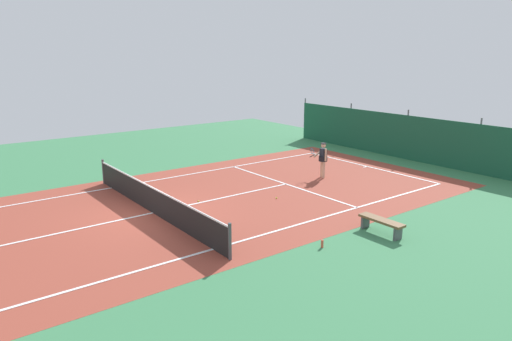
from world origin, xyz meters
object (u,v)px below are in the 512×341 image
Objects in this scene: tennis_player at (323,157)px; tennis_ball_midcourt at (276,198)px; tennis_net at (152,200)px; courtside_bench at (381,223)px; tennis_ball_near_player at (198,201)px; water_bottle at (322,244)px.

tennis_ball_midcourt is (1.26, -3.82, -0.93)m from tennis_player.
tennis_player is (0.13, 8.52, 0.45)m from tennis_net.
tennis_net reaches higher than courtside_bench.
tennis_ball_midcourt is at bearing 73.50° from tennis_net.
water_bottle reaches higher than tennis_ball_near_player.
tennis_player is 24.85× the size of tennis_ball_near_player.
tennis_player reaches higher than tennis_net.
tennis_ball_near_player is 0.04× the size of courtside_bench.
tennis_player is at bearing 108.30° from tennis_ball_midcourt.
tennis_ball_midcourt is 0.04× the size of courtside_bench.
tennis_player is 6.83× the size of water_bottle.
tennis_player is 1.03× the size of courtside_bench.
water_bottle is (4.58, -2.00, 0.09)m from tennis_ball_midcourt.
tennis_net is at bearing -141.53° from courtside_bench.
tennis_player is 7.13m from courtside_bench.
water_bottle is (5.97, 2.69, -0.39)m from tennis_net.
water_bottle reaches higher than tennis_ball_midcourt.
tennis_ball_near_player is at bearing -120.03° from tennis_ball_midcourt.
tennis_player is 24.85× the size of tennis_ball_midcourt.
water_bottle is at bearing 6.45° from tennis_ball_near_player.
tennis_ball_near_player is (-0.30, -6.52, -0.93)m from tennis_player.
tennis_ball_midcourt is at bearing 123.38° from tennis_player.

